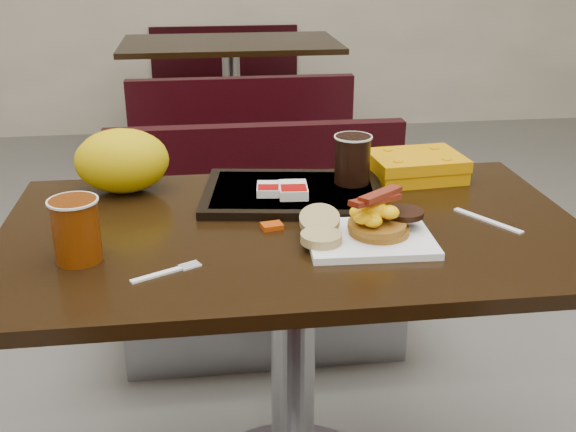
{
  "coord_description": "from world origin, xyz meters",
  "views": [
    {
      "loc": [
        -0.18,
        -1.29,
        1.31
      ],
      "look_at": [
        -0.02,
        -0.07,
        0.8
      ],
      "focal_mm": 42.69,
      "sensor_mm": 36.0,
      "label": 1
    }
  ],
  "objects": [
    {
      "name": "table_near",
      "position": [
        0.0,
        0.0,
        0.38
      ],
      "size": [
        1.2,
        0.7,
        0.75
      ],
      "primitive_type": null,
      "color": "black",
      "rests_on": "floor"
    },
    {
      "name": "bench_near_n",
      "position": [
        0.0,
        0.7,
        0.36
      ],
      "size": [
        1.0,
        0.46,
        0.72
      ],
      "primitive_type": null,
      "color": "black",
      "rests_on": "floor"
    },
    {
      "name": "table_far",
      "position": [
        0.0,
        2.6,
        0.38
      ],
      "size": [
        1.2,
        0.7,
        0.75
      ],
      "primitive_type": null,
      "color": "black",
      "rests_on": "floor"
    },
    {
      "name": "bench_far_s",
      "position": [
        0.0,
        1.9,
        0.36
      ],
      "size": [
        1.0,
        0.46,
        0.72
      ],
      "primitive_type": null,
      "color": "black",
      "rests_on": "floor"
    },
    {
      "name": "bench_far_n",
      "position": [
        0.0,
        3.3,
        0.36
      ],
      "size": [
        1.0,
        0.46,
        0.72
      ],
      "primitive_type": null,
      "color": "black",
      "rests_on": "floor"
    },
    {
      "name": "platter",
      "position": [
        0.14,
        -0.1,
        0.76
      ],
      "size": [
        0.25,
        0.2,
        0.01
      ],
      "primitive_type": "cube",
      "rotation": [
        0.0,
        0.0,
        -0.04
      ],
      "color": "white",
      "rests_on": "table_near"
    },
    {
      "name": "pancake_stack",
      "position": [
        0.16,
        -0.09,
        0.78
      ],
      "size": [
        0.14,
        0.14,
        0.02
      ],
      "primitive_type": "cylinder",
      "rotation": [
        0.0,
        0.0,
        0.17
      ],
      "color": "#905418",
      "rests_on": "platter"
    },
    {
      "name": "sausage_patty",
      "position": [
        0.22,
        -0.07,
        0.79
      ],
      "size": [
        0.08,
        0.08,
        0.01
      ],
      "primitive_type": "cylinder",
      "rotation": [
        0.0,
        0.0,
        -0.13
      ],
      "color": "black",
      "rests_on": "pancake_stack"
    },
    {
      "name": "scrambled_eggs",
      "position": [
        0.14,
        -0.09,
        0.81
      ],
      "size": [
        0.09,
        0.08,
        0.05
      ],
      "primitive_type": "ellipsoid",
      "rotation": [
        0.0,
        0.0,
        0.09
      ],
      "color": "#FFDC05",
      "rests_on": "pancake_stack"
    },
    {
      "name": "bacon_strips",
      "position": [
        0.14,
        -0.1,
        0.84
      ],
      "size": [
        0.15,
        0.14,
        0.01
      ],
      "primitive_type": null,
      "rotation": [
        0.0,
        0.0,
        0.68
      ],
      "color": "#490E05",
      "rests_on": "scrambled_eggs"
    },
    {
      "name": "muffin_bottom",
      "position": [
        0.04,
        -0.12,
        0.77
      ],
      "size": [
        0.1,
        0.1,
        0.02
      ],
      "primitive_type": "cylinder",
      "rotation": [
        0.0,
        0.0,
        -0.24
      ],
      "color": "#A38B56",
      "rests_on": "platter"
    },
    {
      "name": "muffin_top",
      "position": [
        0.04,
        -0.06,
        0.79
      ],
      "size": [
        0.09,
        0.09,
        0.05
      ],
      "primitive_type": "cylinder",
      "rotation": [
        0.38,
        0.0,
        -0.19
      ],
      "color": "#A38B56",
      "rests_on": "platter"
    },
    {
      "name": "coffee_cup_near",
      "position": [
        -0.41,
        -0.11,
        0.81
      ],
      "size": [
        0.1,
        0.1,
        0.12
      ],
      "primitive_type": "cylinder",
      "rotation": [
        0.0,
        0.0,
        0.27
      ],
      "color": "#8E3405",
      "rests_on": "table_near"
    },
    {
      "name": "fork",
      "position": [
        -0.27,
        -0.19,
        0.75
      ],
      "size": [
        0.13,
        0.08,
        0.0
      ],
      "primitive_type": null,
      "rotation": [
        0.0,
        0.0,
        0.47
      ],
      "color": "white",
      "rests_on": "table_near"
    },
    {
      "name": "knife",
      "position": [
        0.41,
        -0.03,
        0.75
      ],
      "size": [
        0.1,
        0.15,
        0.0
      ],
      "primitive_type": "cube",
      "rotation": [
        0.0,
        0.0,
        -1.02
      ],
      "color": "white",
      "rests_on": "table_near"
    },
    {
      "name": "condiment_syrup",
      "position": [
        -0.05,
        -0.01,
        0.76
      ],
      "size": [
        0.05,
        0.04,
        0.01
      ],
      "primitive_type": "cube",
      "rotation": [
        0.0,
        0.0,
        0.19
      ],
      "color": "#AA3507",
      "rests_on": "table_near"
    },
    {
      "name": "condiment_ketchup",
      "position": [
        0.04,
        0.07,
        0.76
      ],
      "size": [
        0.04,
        0.03,
        0.01
      ],
      "primitive_type": "cube",
      "rotation": [
        0.0,
        0.0,
        -0.01
      ],
      "color": "#8C0504",
      "rests_on": "table_near"
    },
    {
      "name": "tray",
      "position": [
        0.02,
        0.16,
        0.76
      ],
      "size": [
        0.44,
        0.34,
        0.02
      ],
      "primitive_type": "cube",
      "rotation": [
        0.0,
        0.0,
        -0.14
      ],
      "color": "black",
      "rests_on": "table_near"
    },
    {
      "name": "hashbrown_sleeve_left",
      "position": [
        -0.04,
        0.15,
        0.78
      ],
      "size": [
        0.06,
        0.07,
        0.02
      ],
      "primitive_type": "cube",
      "rotation": [
        0.0,
        0.0,
        -0.12
      ],
      "color": "silver",
      "rests_on": "tray"
    },
    {
      "name": "hashbrown_sleeve_right",
      "position": [
        0.02,
        0.13,
        0.78
      ],
      "size": [
        0.07,
        0.09,
        0.02
      ],
      "primitive_type": "cube",
      "rotation": [
        0.0,
        0.0,
        -0.07
      ],
      "color": "silver",
      "rests_on": "tray"
    },
    {
      "name": "coffee_cup_far",
      "position": [
        0.16,
        0.19,
        0.83
      ],
      "size": [
        0.1,
        0.1,
        0.11
      ],
      "primitive_type": "cylinder",
      "rotation": [
        0.0,
        0.0,
        -0.26
      ],
      "color": "black",
      "rests_on": "tray"
    },
    {
      "name": "clamshell",
      "position": [
        0.34,
        0.26,
        0.78
      ],
      "size": [
        0.23,
        0.18,
        0.06
      ],
      "primitive_type": "cube",
      "rotation": [
        0.0,
        0.0,
        0.08
      ],
      "color": "#CC8203",
      "rests_on": "table_near"
    },
    {
      "name": "paper_bag",
      "position": [
        -0.36,
        0.25,
        0.82
      ],
      "size": [
        0.22,
        0.16,
        0.15
      ],
      "primitive_type": "ellipsoid",
      "rotation": [
        0.0,
        0.0,
        0.01
      ],
      "color": "#DACB07",
      "rests_on": "table_near"
    }
  ]
}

